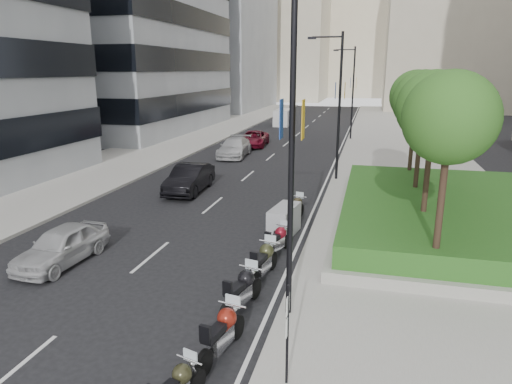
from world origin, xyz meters
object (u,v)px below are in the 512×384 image
(lamp_post_2, at_px, (351,88))
(car_b, at_px, (189,179))
(motorcycle_4, at_px, (278,241))
(delivery_van, at_px, (283,118))
(motorcycle_2, at_px, (242,291))
(lamp_post_1, at_px, (337,100))
(motorcycle_6, at_px, (296,209))
(motorcycle_1, at_px, (222,333))
(car_c, at_px, (234,147))
(motorcycle_3, at_px, (264,261))
(car_d, at_px, (254,139))
(motorcycle_5, at_px, (284,221))
(car_a, at_px, (62,245))
(lamp_post_0, at_px, (286,140))

(lamp_post_2, distance_m, car_b, 24.47)
(lamp_post_2, distance_m, motorcycle_4, 30.96)
(delivery_van, bearing_deg, motorcycle_2, -81.81)
(lamp_post_2, relative_size, motorcycle_2, 3.95)
(lamp_post_1, height_order, lamp_post_2, same)
(lamp_post_2, xyz_separation_m, motorcycle_2, (-1.23, -34.95, -4.45))
(lamp_post_1, relative_size, delivery_van, 1.89)
(motorcycle_4, xyz_separation_m, motorcycle_6, (-0.00, 4.22, 0.01))
(motorcycle_1, xyz_separation_m, car_c, (-7.43, 25.66, 0.15))
(motorcycle_2, relative_size, motorcycle_3, 1.00)
(motorcycle_1, distance_m, car_d, 31.94)
(motorcycle_3, bearing_deg, lamp_post_1, 5.56)
(motorcycle_3, distance_m, motorcycle_4, 2.12)
(motorcycle_2, height_order, motorcycle_5, motorcycle_5)
(motorcycle_5, height_order, car_d, car_d)
(motorcycle_4, relative_size, car_c, 0.39)
(motorcycle_5, bearing_deg, delivery_van, 19.35)
(motorcycle_4, distance_m, car_c, 20.51)
(car_a, xyz_separation_m, car_b, (0.65, 10.52, 0.10))
(delivery_van, bearing_deg, car_a, -90.79)
(motorcycle_2, distance_m, motorcycle_4, 4.34)
(motorcycle_2, xyz_separation_m, motorcycle_6, (0.17, 8.56, -0.05))
(lamp_post_0, bearing_deg, lamp_post_2, 90.00)
(motorcycle_3, relative_size, car_b, 0.48)
(motorcycle_5, bearing_deg, car_a, 131.71)
(motorcycle_1, bearing_deg, lamp_post_0, -16.07)
(motorcycle_1, bearing_deg, lamp_post_1, 7.44)
(car_b, relative_size, car_c, 0.92)
(car_b, xyz_separation_m, car_c, (-0.71, 11.28, -0.03))
(lamp_post_0, bearing_deg, car_b, 122.62)
(motorcycle_1, xyz_separation_m, motorcycle_3, (-0.00, 4.44, 0.00))
(lamp_post_2, relative_size, motorcycle_6, 4.30)
(car_a, bearing_deg, motorcycle_6, 46.29)
(motorcycle_1, relative_size, delivery_van, 0.48)
(lamp_post_2, relative_size, motorcycle_1, 3.97)
(delivery_van, bearing_deg, lamp_post_1, -74.20)
(lamp_post_0, distance_m, car_d, 30.43)
(lamp_post_0, bearing_deg, motorcycle_2, 177.56)
(lamp_post_1, height_order, motorcycle_1, lamp_post_1)
(car_d, bearing_deg, motorcycle_6, -74.69)
(lamp_post_1, distance_m, motorcycle_6, 9.58)
(motorcycle_5, height_order, car_b, car_b)
(motorcycle_4, height_order, motorcycle_5, motorcycle_5)
(motorcycle_3, bearing_deg, lamp_post_0, -144.34)
(motorcycle_1, bearing_deg, car_a, 73.06)
(motorcycle_2, xyz_separation_m, motorcycle_4, (0.17, 4.34, -0.06))
(car_c, bearing_deg, motorcycle_5, -70.85)
(lamp_post_0, height_order, motorcycle_4, lamp_post_0)
(motorcycle_4, height_order, car_d, car_d)
(lamp_post_0, xyz_separation_m, motorcycle_4, (-1.05, 4.39, -4.51))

